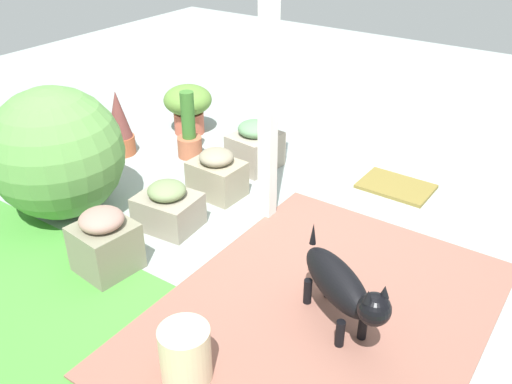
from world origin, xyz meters
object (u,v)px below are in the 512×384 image
at_px(stone_planter_nearest, 255,146).
at_px(dog, 342,286).
at_px(stone_planter_far, 105,242).
at_px(terracotta_pot_broad, 188,105).
at_px(round_shrub, 57,153).
at_px(ceramic_urn, 185,355).
at_px(stone_planter_near, 217,174).
at_px(terracotta_pot_spiky, 119,124).
at_px(doormat, 396,186).
at_px(stone_planter_mid, 168,207).
at_px(porch_pillar, 269,67).
at_px(terracotta_pot_tall, 189,134).

height_order(stone_planter_nearest, dog, dog).
height_order(stone_planter_far, terracotta_pot_broad, terracotta_pot_broad).
height_order(round_shrub, ceramic_urn, round_shrub).
xyz_separation_m(stone_planter_nearest, round_shrub, (0.80, 1.49, 0.30)).
distance_m(stone_planter_nearest, round_shrub, 1.72).
height_order(stone_planter_near, dog, dog).
relative_size(stone_planter_near, ceramic_urn, 1.29).
bearing_deg(terracotta_pot_spiky, doormat, -160.89).
bearing_deg(dog, stone_planter_mid, -9.28).
bearing_deg(stone_planter_mid, porch_pillar, -133.67).
bearing_deg(porch_pillar, dog, 142.17).
bearing_deg(doormat, stone_planter_mid, 52.16).
height_order(stone_planter_far, terracotta_pot_tall, terracotta_pot_tall).
xyz_separation_m(dog, doormat, (0.37, -1.81, -0.30)).
xyz_separation_m(stone_planter_far, terracotta_pot_tall, (0.69, -1.66, 0.01)).
xyz_separation_m(porch_pillar, stone_planter_far, (0.51, 1.19, -0.98)).
height_order(terracotta_pot_tall, doormat, terracotta_pot_tall).
bearing_deg(doormat, ceramic_urn, 87.49).
bearing_deg(terracotta_pot_spiky, stone_planter_mid, 150.77).
relative_size(porch_pillar, doormat, 3.99).
height_order(porch_pillar, stone_planter_mid, porch_pillar).
bearing_deg(stone_planter_nearest, terracotta_pot_broad, -14.49).
distance_m(stone_planter_near, terracotta_pot_tall, 0.80).
bearing_deg(porch_pillar, ceramic_urn, 109.19).
height_order(stone_planter_near, terracotta_pot_spiky, terracotta_pot_spiky).
bearing_deg(terracotta_pot_broad, dog, 146.80).
distance_m(stone_planter_nearest, stone_planter_near, 0.60).
bearing_deg(stone_planter_far, terracotta_pot_broad, -62.95).
bearing_deg(terracotta_pot_tall, stone_planter_nearest, -165.15).
height_order(terracotta_pot_spiky, doormat, terracotta_pot_spiky).
distance_m(round_shrub, terracotta_pot_broad, 1.78).
distance_m(terracotta_pot_tall, ceramic_urn, 2.73).
relative_size(stone_planter_nearest, stone_planter_near, 1.07).
relative_size(stone_planter_near, doormat, 0.73).
bearing_deg(stone_planter_mid, dog, 170.72).
relative_size(porch_pillar, terracotta_pot_spiky, 3.79).
distance_m(porch_pillar, terracotta_pot_tall, 1.61).
xyz_separation_m(stone_planter_nearest, terracotta_pot_tall, (0.64, 0.17, 0.02)).
relative_size(porch_pillar, stone_planter_near, 5.43).
distance_m(porch_pillar, round_shrub, 1.74).
distance_m(porch_pillar, ceramic_urn, 1.99).
relative_size(stone_planter_far, terracotta_pot_spiky, 0.73).
height_order(terracotta_pot_broad, ceramic_urn, terracotta_pot_broad).
distance_m(porch_pillar, terracotta_pot_spiky, 2.00).
bearing_deg(stone_planter_far, terracotta_pot_spiky, -46.37).
distance_m(stone_planter_near, ceramic_urn, 1.98).
height_order(porch_pillar, terracotta_pot_broad, porch_pillar).
relative_size(porch_pillar, terracotta_pot_tall, 3.71).
bearing_deg(round_shrub, stone_planter_mid, -160.15).
bearing_deg(terracotta_pot_tall, dog, 150.23).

